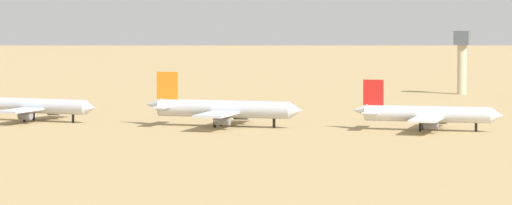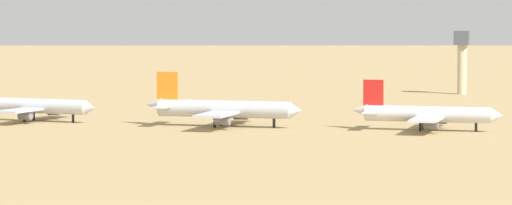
% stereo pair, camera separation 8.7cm
% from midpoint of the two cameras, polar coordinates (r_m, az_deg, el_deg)
% --- Properties ---
extents(ground, '(4000.00, 4000.00, 0.00)m').
position_cam_midpoint_polar(ground, '(361.00, -1.71, -1.09)').
color(ground, tan).
extents(parked_jet_navy_2, '(37.90, 31.98, 12.51)m').
position_cam_midpoint_polar(parked_jet_navy_2, '(390.57, -8.78, -0.13)').
color(parked_jet_navy_2, silver).
rests_on(parked_jet_navy_2, ground).
extents(parked_jet_orange_3, '(41.87, 35.08, 13.86)m').
position_cam_midpoint_polar(parked_jet_orange_3, '(369.42, -1.34, -0.26)').
color(parked_jet_orange_3, silver).
rests_on(parked_jet_orange_3, ground).
extents(parked_jet_red_4, '(37.65, 31.59, 12.45)m').
position_cam_midpoint_polar(parked_jet_red_4, '(361.04, 6.70, -0.46)').
color(parked_jet_red_4, silver).
rests_on(parked_jet_red_4, ground).
extents(control_tower, '(5.20, 5.20, 21.64)m').
position_cam_midpoint_polar(control_tower, '(498.85, 8.10, 1.82)').
color(control_tower, '#C6B793').
rests_on(control_tower, ground).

